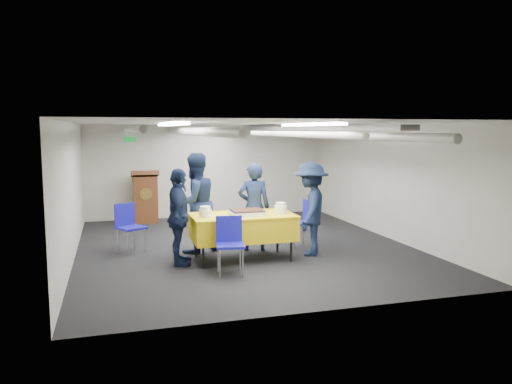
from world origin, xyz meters
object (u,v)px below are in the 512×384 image
(chair_right, at_px, (303,219))
(chair_left, at_px, (128,223))
(chair_near, at_px, (230,239))
(sailor_a, at_px, (254,207))
(podium, at_px, (145,197))
(serving_table, at_px, (243,227))
(sailor_d, at_px, (310,209))
(sailor_c, at_px, (179,217))
(sheet_cake, at_px, (247,212))
(sailor_b, at_px, (195,203))

(chair_right, height_order, chair_left, same)
(chair_near, bearing_deg, sailor_a, 59.65)
(podium, height_order, chair_right, podium)
(serving_table, relative_size, sailor_a, 1.08)
(chair_left, xyz_separation_m, sailor_d, (3.05, -1.08, 0.28))
(chair_near, xyz_separation_m, sailor_d, (1.61, 0.72, 0.28))
(chair_near, height_order, chair_left, same)
(serving_table, xyz_separation_m, chair_left, (-1.83, 1.08, -0.03))
(chair_near, height_order, sailor_c, sailor_c)
(sheet_cake, height_order, sailor_c, sailor_c)
(sailor_d, bearing_deg, sailor_b, -81.58)
(serving_table, bearing_deg, sailor_c, -177.40)
(chair_right, relative_size, sailor_b, 0.49)
(serving_table, bearing_deg, sailor_b, 132.83)
(sheet_cake, relative_size, sailor_c, 0.35)
(serving_table, distance_m, sailor_c, 1.10)
(sheet_cake, height_order, chair_left, chair_left)
(podium, distance_m, sailor_a, 3.78)
(chair_right, height_order, sailor_a, sailor_a)
(sheet_cake, relative_size, sailor_d, 0.34)
(sailor_a, relative_size, sailor_c, 1.01)
(sailor_c, bearing_deg, sailor_a, -56.90)
(chair_near, distance_m, chair_right, 2.16)
(sheet_cake, distance_m, sailor_d, 1.16)
(podium, height_order, sailor_a, sailor_a)
(sheet_cake, distance_m, sailor_b, 1.10)
(sailor_b, height_order, sailor_c, sailor_b)
(sailor_b, height_order, sailor_d, sailor_b)
(chair_near, relative_size, sailor_a, 0.55)
(chair_right, xyz_separation_m, sailor_d, (-0.10, -0.60, 0.28))
(sheet_cake, relative_size, chair_right, 0.63)
(sheet_cake, xyz_separation_m, chair_near, (-0.45, -0.64, -0.28))
(chair_near, xyz_separation_m, sailor_a, (0.75, 1.28, 0.26))
(sheet_cake, bearing_deg, sailor_b, 132.36)
(sheet_cake, bearing_deg, chair_right, 28.23)
(podium, height_order, chair_left, podium)
(chair_near, bearing_deg, chair_left, 128.59)
(podium, bearing_deg, sailor_b, -78.41)
(sailor_c, distance_m, sailor_d, 2.29)
(sheet_cake, height_order, chair_right, chair_right)
(sailor_c, relative_size, sailor_d, 0.96)
(sailor_a, height_order, sailor_b, sailor_b)
(podium, xyz_separation_m, sailor_b, (0.66, -3.20, 0.27))
(sailor_d, bearing_deg, chair_right, -159.90)
(sailor_b, bearing_deg, chair_right, 152.31)
(chair_left, relative_size, sailor_a, 0.55)
(chair_left, bearing_deg, sailor_a, -13.22)
(chair_near, bearing_deg, sailor_b, 101.25)
(sailor_a, bearing_deg, sailor_c, 37.01)
(chair_near, xyz_separation_m, chair_left, (-1.43, 1.80, 0.00))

